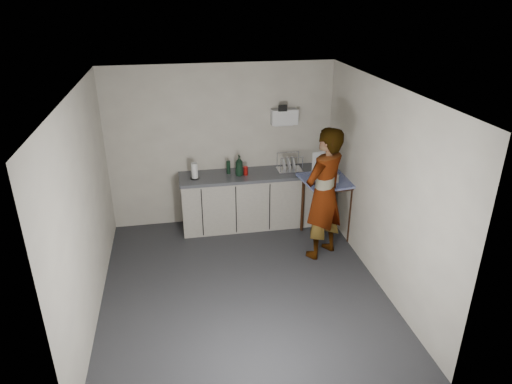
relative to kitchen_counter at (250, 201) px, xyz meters
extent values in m
plane|color=#2C2D32|center=(-0.40, -1.70, -0.43)|extent=(4.00, 4.00, 0.00)
cube|color=beige|center=(-0.40, 0.29, 0.87)|extent=(3.60, 0.02, 2.60)
cube|color=beige|center=(1.39, -1.70, 0.87)|extent=(0.02, 4.00, 2.60)
cube|color=beige|center=(-2.19, -1.70, 0.87)|extent=(0.02, 4.00, 2.60)
cube|color=silver|center=(-0.40, -1.70, 2.17)|extent=(3.60, 4.00, 0.01)
cube|color=black|center=(0.00, 0.00, -0.39)|extent=(2.20, 0.52, 0.08)
cube|color=beige|center=(0.00, 0.00, 0.00)|extent=(2.20, 0.58, 0.86)
cube|color=#45474E|center=(0.00, 0.00, 0.46)|extent=(2.24, 0.62, 0.05)
cube|color=black|center=(-0.80, -0.29, 0.00)|extent=(0.02, 0.01, 0.80)
cube|color=black|center=(-0.27, -0.29, 0.00)|extent=(0.02, 0.01, 0.80)
cube|color=black|center=(0.27, -0.29, 0.00)|extent=(0.01, 0.01, 0.80)
cube|color=black|center=(0.80, -0.29, 0.00)|extent=(0.02, 0.01, 0.80)
cube|color=white|center=(0.60, 0.22, 1.32)|extent=(0.42, 0.16, 0.24)
cube|color=white|center=(0.60, 0.27, 1.18)|extent=(0.30, 0.06, 0.04)
cube|color=black|center=(0.55, 0.13, 1.48)|extent=(0.14, 0.02, 0.10)
cylinder|color=#31190B|center=(0.86, -0.91, 0.02)|extent=(0.05, 0.05, 0.90)
cylinder|color=#31190B|center=(1.41, -0.84, 0.02)|extent=(0.05, 0.05, 0.90)
cylinder|color=#31190B|center=(0.79, -0.36, 0.02)|extent=(0.05, 0.05, 0.90)
cylinder|color=#31190B|center=(1.34, -0.29, 0.02)|extent=(0.05, 0.05, 0.90)
cube|color=#31190B|center=(1.10, -0.60, 0.49)|extent=(0.74, 0.74, 0.04)
cube|color=#193099|center=(1.10, -0.60, 0.53)|extent=(0.84, 0.84, 0.03)
imported|color=#B2A593|center=(0.87, -1.10, 0.54)|extent=(0.85, 0.78, 1.94)
imported|color=black|center=(-0.17, -0.04, 0.65)|extent=(0.14, 0.14, 0.33)
cylinder|color=red|center=(-0.07, -0.03, 0.55)|extent=(0.07, 0.07, 0.13)
cylinder|color=black|center=(-0.33, 0.06, 0.59)|extent=(0.06, 0.06, 0.21)
cylinder|color=black|center=(-0.87, -0.04, 0.49)|extent=(0.14, 0.14, 0.01)
cylinder|color=white|center=(-0.87, -0.04, 0.62)|extent=(0.10, 0.10, 0.24)
cube|color=white|center=(0.66, 0.02, 0.49)|extent=(0.40, 0.30, 0.02)
cylinder|color=white|center=(0.48, -0.11, 0.63)|extent=(0.01, 0.01, 0.26)
cylinder|color=white|center=(0.84, -0.11, 0.63)|extent=(0.01, 0.01, 0.26)
cylinder|color=white|center=(0.48, 0.15, 0.63)|extent=(0.01, 0.01, 0.26)
cylinder|color=white|center=(0.84, 0.15, 0.63)|extent=(0.01, 0.01, 0.26)
cylinder|color=white|center=(0.56, 0.02, 0.61)|extent=(0.05, 0.22, 0.22)
cylinder|color=white|center=(0.64, 0.02, 0.61)|extent=(0.05, 0.22, 0.22)
cylinder|color=white|center=(0.72, 0.02, 0.61)|extent=(0.05, 0.22, 0.22)
cube|color=white|center=(1.04, -0.64, 0.56)|extent=(0.35, 0.35, 0.01)
cube|color=white|center=(1.07, -0.78, 0.61)|extent=(0.29, 0.07, 0.11)
cube|color=white|center=(1.01, -0.50, 0.61)|extent=(0.29, 0.07, 0.11)
cube|color=white|center=(0.90, -0.67, 0.61)|extent=(0.07, 0.29, 0.11)
cube|color=white|center=(1.18, -0.61, 0.61)|extent=(0.07, 0.29, 0.11)
cube|color=white|center=(1.00, -0.49, 0.82)|extent=(0.29, 0.08, 0.29)
cylinder|color=white|center=(1.04, -0.64, 0.61)|extent=(0.20, 0.20, 0.11)
sphere|color=#E0528E|center=(1.00, -0.69, 0.69)|extent=(0.07, 0.07, 0.07)
sphere|color=#5B91F8|center=(1.09, -0.67, 0.69)|extent=(0.07, 0.07, 0.07)
sphere|color=#5EE47F|center=(1.03, -0.59, 0.69)|extent=(0.07, 0.07, 0.07)
sphere|color=#E0528E|center=(0.98, -0.61, 0.69)|extent=(0.07, 0.07, 0.07)
camera|label=1|loc=(-1.14, -6.65, 3.19)|focal=32.00mm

